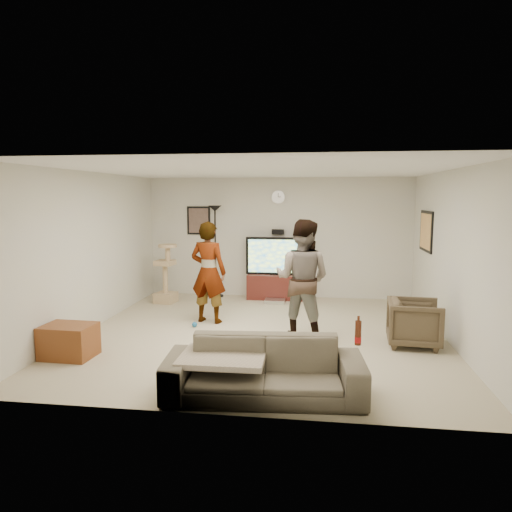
# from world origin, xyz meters

# --- Properties ---
(floor) EXTENTS (5.50, 5.50, 0.02)m
(floor) POSITION_xyz_m (0.00, 0.00, -0.01)
(floor) COLOR #B9AF8F
(floor) RESTS_ON ground
(ceiling) EXTENTS (5.50, 5.50, 0.02)m
(ceiling) POSITION_xyz_m (0.00, 0.00, 2.51)
(ceiling) COLOR white
(ceiling) RESTS_ON wall_back
(wall_back) EXTENTS (5.50, 0.04, 2.50)m
(wall_back) POSITION_xyz_m (0.00, 2.75, 1.25)
(wall_back) COLOR beige
(wall_back) RESTS_ON floor
(wall_front) EXTENTS (5.50, 0.04, 2.50)m
(wall_front) POSITION_xyz_m (0.00, -2.75, 1.25)
(wall_front) COLOR beige
(wall_front) RESTS_ON floor
(wall_left) EXTENTS (0.04, 5.50, 2.50)m
(wall_left) POSITION_xyz_m (-2.75, 0.00, 1.25)
(wall_left) COLOR beige
(wall_left) RESTS_ON floor
(wall_right) EXTENTS (0.04, 5.50, 2.50)m
(wall_right) POSITION_xyz_m (2.75, 0.00, 1.25)
(wall_right) COLOR beige
(wall_right) RESTS_ON floor
(wall_clock) EXTENTS (0.26, 0.04, 0.26)m
(wall_clock) POSITION_xyz_m (0.00, 2.72, 2.10)
(wall_clock) COLOR white
(wall_clock) RESTS_ON wall_back
(wall_speaker) EXTENTS (0.25, 0.10, 0.10)m
(wall_speaker) POSITION_xyz_m (0.00, 2.69, 1.38)
(wall_speaker) COLOR black
(wall_speaker) RESTS_ON wall_back
(picture_back) EXTENTS (0.42, 0.03, 0.52)m
(picture_back) POSITION_xyz_m (-1.70, 2.73, 1.60)
(picture_back) COLOR brown
(picture_back) RESTS_ON wall_back
(picture_right) EXTENTS (0.03, 0.78, 0.62)m
(picture_right) POSITION_xyz_m (2.73, 1.60, 1.50)
(picture_right) COLOR tan
(picture_right) RESTS_ON wall_right
(tv_stand) EXTENTS (1.23, 0.45, 0.51)m
(tv_stand) POSITION_xyz_m (0.01, 2.50, 0.26)
(tv_stand) COLOR #451814
(tv_stand) RESTS_ON floor
(console_box) EXTENTS (0.40, 0.30, 0.07)m
(console_box) POSITION_xyz_m (-0.00, 2.11, 0.04)
(console_box) COLOR silver
(console_box) RESTS_ON floor
(tv) EXTENTS (1.30, 0.08, 0.77)m
(tv) POSITION_xyz_m (0.01, 2.50, 0.90)
(tv) COLOR black
(tv) RESTS_ON tv_stand
(tv_screen) EXTENTS (1.19, 0.01, 0.68)m
(tv_screen) POSITION_xyz_m (0.01, 2.46, 0.90)
(tv_screen) COLOR #DDFC54
(tv_screen) RESTS_ON tv
(floor_lamp) EXTENTS (0.32, 0.32, 1.92)m
(floor_lamp) POSITION_xyz_m (-1.30, 2.55, 0.96)
(floor_lamp) COLOR black
(floor_lamp) RESTS_ON floor
(cat_tree) EXTENTS (0.43, 0.43, 1.19)m
(cat_tree) POSITION_xyz_m (-2.17, 1.85, 0.59)
(cat_tree) COLOR tan
(cat_tree) RESTS_ON floor
(person_left) EXTENTS (0.69, 0.52, 1.70)m
(person_left) POSITION_xyz_m (-0.97, 0.55, 0.85)
(person_left) COLOR #BAB9BC
(person_left) RESTS_ON floor
(person_right) EXTENTS (1.03, 0.90, 1.78)m
(person_right) POSITION_xyz_m (0.61, -0.08, 0.89)
(person_right) COLOR navy
(person_right) RESTS_ON floor
(sofa) EXTENTS (2.15, 0.98, 0.61)m
(sofa) POSITION_xyz_m (0.30, -2.28, 0.31)
(sofa) COLOR brown
(sofa) RESTS_ON floor
(throw_blanket) EXTENTS (0.91, 0.71, 0.06)m
(throw_blanket) POSITION_xyz_m (-0.14, -2.28, 0.41)
(throw_blanket) COLOR #B8A891
(throw_blanket) RESTS_ON sofa
(beer_bottle) EXTENTS (0.06, 0.06, 0.25)m
(beer_bottle) POSITION_xyz_m (1.26, -2.28, 0.74)
(beer_bottle) COLOR #4D1F0E
(beer_bottle) RESTS_ON sofa
(armchair) EXTENTS (0.78, 0.76, 0.66)m
(armchair) POSITION_xyz_m (2.21, -0.29, 0.33)
(armchair) COLOR #483C2B
(armchair) RESTS_ON floor
(side_table) EXTENTS (0.67, 0.52, 0.44)m
(side_table) POSITION_xyz_m (-2.40, -1.40, 0.22)
(side_table) COLOR brown
(side_table) RESTS_ON floor
(toy_ball) EXTENTS (0.09, 0.09, 0.09)m
(toy_ball) POSITION_xyz_m (-1.13, 0.21, 0.04)
(toy_ball) COLOR #1F669D
(toy_ball) RESTS_ON floor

